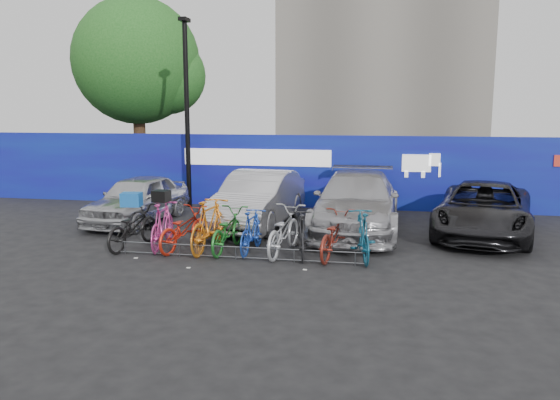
% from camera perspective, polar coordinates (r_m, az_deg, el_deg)
% --- Properties ---
extents(ground, '(100.00, 100.00, 0.00)m').
position_cam_1_polar(ground, '(12.63, -3.95, -5.48)').
color(ground, black).
rests_on(ground, ground).
extents(hoarding, '(22.00, 0.18, 2.40)m').
position_cam_1_polar(hoarding, '(18.18, 0.69, 3.05)').
color(hoarding, '#140A8E').
rests_on(hoarding, ground).
extents(tree, '(5.40, 5.20, 7.80)m').
position_cam_1_polar(tree, '(24.03, -14.19, 13.59)').
color(tree, '#382314').
rests_on(tree, ground).
extents(lamppost, '(0.25, 0.50, 6.11)m').
position_cam_1_polar(lamppost, '(18.30, -9.71, 9.44)').
color(lamppost, black).
rests_on(lamppost, ground).
extents(bike_rack, '(5.60, 0.03, 0.30)m').
position_cam_1_polar(bike_rack, '(12.03, -4.66, -5.46)').
color(bike_rack, '#595B60').
rests_on(bike_rack, ground).
extents(car_0, '(2.05, 4.18, 1.37)m').
position_cam_1_polar(car_0, '(16.25, -14.65, 0.10)').
color(car_0, '#B4B5B9').
rests_on(car_0, ground).
extents(car_1, '(2.04, 4.75, 1.52)m').
position_cam_1_polar(car_1, '(15.26, -2.30, 0.09)').
color(car_1, '#B1B1B5').
rests_on(car_1, ground).
extents(car_2, '(2.33, 5.46, 1.57)m').
position_cam_1_polar(car_2, '(14.79, 8.02, -0.21)').
color(car_2, '#A9A8AD').
rests_on(car_2, ground).
extents(car_3, '(3.28, 5.32, 1.38)m').
position_cam_1_polar(car_3, '(15.06, 20.52, -0.93)').
color(car_3, black).
rests_on(car_3, ground).
extents(bike_0, '(0.99, 2.00, 1.00)m').
position_cam_1_polar(bike_0, '(13.34, -15.13, -2.76)').
color(bike_0, black).
rests_on(bike_0, ground).
extents(bike_1, '(0.74, 1.91, 1.12)m').
position_cam_1_polar(bike_1, '(13.14, -12.19, -2.57)').
color(bike_1, '#C23788').
rests_on(bike_1, ground).
extents(bike_2, '(1.12, 1.98, 0.99)m').
position_cam_1_polar(bike_2, '(12.94, -10.04, -2.99)').
color(bike_2, red).
rests_on(bike_2, ground).
extents(bike_3, '(0.79, 2.09, 1.22)m').
position_cam_1_polar(bike_3, '(12.68, -7.37, -2.63)').
color(bike_3, orange).
rests_on(bike_3, ground).
extents(bike_4, '(0.84, 1.95, 0.99)m').
position_cam_1_polar(bike_4, '(12.65, -5.51, -3.16)').
color(bike_4, '#1C6E23').
rests_on(bike_4, ground).
extents(bike_5, '(0.58, 1.69, 1.00)m').
position_cam_1_polar(bike_5, '(12.48, -2.98, -3.29)').
color(bike_5, '#1A3EA6').
rests_on(bike_5, ground).
extents(bike_6, '(1.01, 2.12, 1.07)m').
position_cam_1_polar(bike_6, '(12.34, 0.34, -3.26)').
color(bike_6, '#B0B3B7').
rests_on(bike_6, ground).
extents(bike_7, '(0.78, 1.75, 1.02)m').
position_cam_1_polar(bike_7, '(12.14, 2.24, -3.61)').
color(bike_7, black).
rests_on(bike_7, ground).
extents(bike_8, '(1.05, 2.03, 1.01)m').
position_cam_1_polar(bike_8, '(12.14, 5.66, -3.66)').
color(bike_8, maroon).
rests_on(bike_8, ground).
extents(bike_9, '(0.84, 1.89, 1.10)m').
position_cam_1_polar(bike_9, '(12.00, 8.58, -3.67)').
color(bike_9, navy).
rests_on(bike_9, ground).
extents(cargo_crate, '(0.49, 0.40, 0.32)m').
position_cam_1_polar(cargo_crate, '(13.22, -15.26, 0.05)').
color(cargo_crate, '#1557AB').
rests_on(cargo_crate, bike_0).
extents(cargo_topcase, '(0.40, 0.36, 0.26)m').
position_cam_1_polar(cargo_topcase, '(13.01, -12.29, 0.41)').
color(cargo_topcase, black).
rests_on(cargo_topcase, bike_1).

